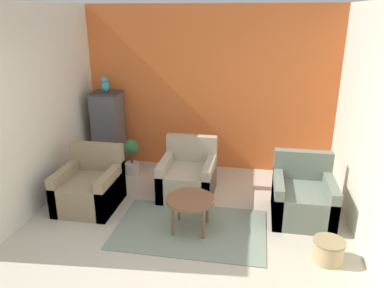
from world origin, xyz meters
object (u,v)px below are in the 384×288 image
armchair_left (90,188)px  parrot (105,85)px  armchair_middle (188,177)px  wicker_basket (328,250)px  coffee_table (190,202)px  potted_plant (132,154)px  armchair_right (302,198)px  birdcage (109,130)px

armchair_left → parrot: (-0.27, 1.42, 1.20)m
armchair_middle → wicker_basket: bearing=-35.9°
armchair_middle → wicker_basket: 2.27m
coffee_table → potted_plant: bearing=129.8°
armchair_middle → armchair_right: bearing=-13.6°
parrot → wicker_basket: 4.24m
armchair_right → armchair_middle: size_ratio=1.00×
armchair_left → armchair_right: size_ratio=1.00×
armchair_right → wicker_basket: armchair_right is taller
armchair_middle → parrot: bearing=152.4°
armchair_left → wicker_basket: armchair_left is taller
coffee_table → potted_plant: size_ratio=1.01×
coffee_table → parrot: 2.75m
armchair_left → potted_plant: size_ratio=1.40×
parrot → armchair_middle: bearing=-27.6°
armchair_left → armchair_middle: bearing=24.8°
wicker_basket → armchair_middle: bearing=144.1°
coffee_table → armchair_left: (-1.52, 0.37, -0.12)m
armchair_left → potted_plant: 1.22m
parrot → potted_plant: size_ratio=0.44×
armchair_left → coffee_table: bearing=-13.7°
armchair_right → parrot: 3.63m
parrot → wicker_basket: parrot is taller
coffee_table → birdcage: birdcage is taller
birdcage → wicker_basket: birdcage is taller
armchair_right → birdcage: 3.45m
potted_plant → wicker_basket: bearing=-33.3°
wicker_basket → coffee_table: bearing=167.6°
coffee_table → armchair_right: (1.42, 0.58, -0.12)m
armchair_middle → birdcage: birdcage is taller
armchair_middle → parrot: size_ratio=3.17×
armchair_right → armchair_middle: same height
armchair_right → wicker_basket: (0.20, -0.94, -0.14)m
armchair_left → armchair_right: bearing=4.0°
armchair_right → birdcage: bearing=159.3°
armchair_left → armchair_right: (2.94, 0.21, 0.00)m
armchair_middle → potted_plant: 1.25m
armchair_middle → parrot: 2.14m
armchair_right → birdcage: (-3.20, 1.21, 0.40)m
coffee_table → wicker_basket: bearing=-12.4°
armchair_middle → potted_plant: bearing=151.3°
coffee_table → armchair_left: size_ratio=0.72×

